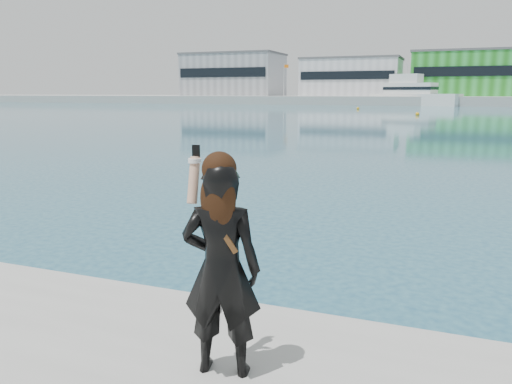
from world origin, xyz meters
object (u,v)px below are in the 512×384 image
buoy_near (417,115)px  buoy_far (358,109)px  motor_yacht (412,94)px  woman (221,263)px

buoy_near → buoy_far: same height
motor_yacht → buoy_near: (4.10, -49.81, -2.53)m
buoy_near → woman: 64.04m
motor_yacht → woman: bearing=-68.0°
buoy_near → woman: size_ratio=0.30×
buoy_near → buoy_far: 23.22m
motor_yacht → buoy_near: size_ratio=39.94×
motor_yacht → buoy_far: 30.25m
motor_yacht → buoy_near: motor_yacht is taller
buoy_far → woman: woman is taller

